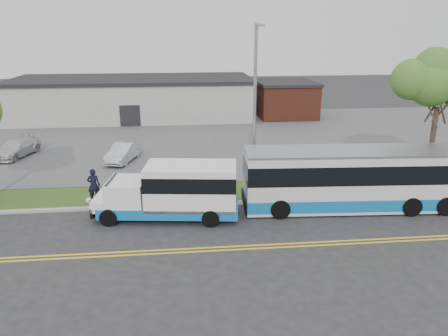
{
  "coord_description": "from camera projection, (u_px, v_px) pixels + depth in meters",
  "views": [
    {
      "loc": [
        -1.28,
        -21.21,
        9.25
      ],
      "look_at": [
        1.26,
        2.73,
        1.6
      ],
      "focal_mm": 35.0,
      "sensor_mm": 36.0,
      "label": 1
    }
  ],
  "objects": [
    {
      "name": "lane_line_north",
      "position": [
        211.0,
        248.0,
        19.39
      ],
      "size": [
        70.0,
        0.12,
        0.01
      ],
      "primitive_type": "cube",
      "color": "yellow",
      "rests_on": "ground"
    },
    {
      "name": "commercial_building",
      "position": [
        134.0,
        98.0,
        47.35
      ],
      "size": [
        25.4,
        10.4,
        4.35
      ],
      "color": "#9E9E99",
      "rests_on": "ground"
    },
    {
      "name": "parking_lot",
      "position": [
        193.0,
        137.0,
        39.13
      ],
      "size": [
        80.0,
        25.0,
        0.1
      ],
      "primitive_type": "cube",
      "color": "#4C4C4F",
      "rests_on": "ground"
    },
    {
      "name": "streetlight_near",
      "position": [
        255.0,
        105.0,
        24.34
      ],
      "size": [
        0.35,
        1.53,
        9.5
      ],
      "color": "gray",
      "rests_on": "verge"
    },
    {
      "name": "brick_wing",
      "position": [
        285.0,
        99.0,
        48.14
      ],
      "size": [
        6.3,
        7.3,
        3.9
      ],
      "color": "brown",
      "rests_on": "ground"
    },
    {
      "name": "transit_bus",
      "position": [
        353.0,
        179.0,
        23.3
      ],
      "size": [
        11.84,
        3.38,
        3.25
      ],
      "rotation": [
        0.0,
        0.0,
        -0.06
      ],
      "color": "silver",
      "rests_on": "ground"
    },
    {
      "name": "parked_car_a",
      "position": [
        123.0,
        152.0,
        31.61
      ],
      "size": [
        2.45,
        4.21,
        1.31
      ],
      "primitive_type": "imported",
      "rotation": [
        0.0,
        0.0,
        -0.28
      ],
      "color": "silver",
      "rests_on": "parking_lot"
    },
    {
      "name": "verge",
      "position": [
        202.0,
        193.0,
        25.77
      ],
      "size": [
        80.0,
        3.3,
        0.1
      ],
      "primitive_type": "cube",
      "color": "#2A4818",
      "rests_on": "ground"
    },
    {
      "name": "lane_line_south",
      "position": [
        212.0,
        251.0,
        19.1
      ],
      "size": [
        70.0,
        0.12,
        0.01
      ],
      "primitive_type": "cube",
      "color": "yellow",
      "rests_on": "ground"
    },
    {
      "name": "pedestrian",
      "position": [
        94.0,
        185.0,
        24.09
      ],
      "size": [
        0.7,
        0.47,
        1.9
      ],
      "primitive_type": "imported",
      "rotation": [
        0.0,
        0.0,
        3.16
      ],
      "color": "black",
      "rests_on": "verge"
    },
    {
      "name": "tree_east",
      "position": [
        441.0,
        84.0,
        25.41
      ],
      "size": [
        5.2,
        5.2,
        8.33
      ],
      "color": "#3B2620",
      "rests_on": "verge"
    },
    {
      "name": "curb",
      "position": [
        204.0,
        204.0,
        24.06
      ],
      "size": [
        80.0,
        0.3,
        0.15
      ],
      "primitive_type": "cube",
      "color": "#9E9B93",
      "rests_on": "ground"
    },
    {
      "name": "grocery_bag_left",
      "position": [
        89.0,
        200.0,
        24.06
      ],
      "size": [
        0.32,
        0.32,
        0.32
      ],
      "primitive_type": "sphere",
      "color": "white",
      "rests_on": "verge"
    },
    {
      "name": "parked_car_b",
      "position": [
        16.0,
        148.0,
        32.86
      ],
      "size": [
        2.99,
        4.8,
        1.3
      ],
      "primitive_type": "imported",
      "rotation": [
        0.0,
        0.0,
        -0.28
      ],
      "color": "silver",
      "rests_on": "parking_lot"
    },
    {
      "name": "shuttle_bus",
      "position": [
        177.0,
        190.0,
        22.11
      ],
      "size": [
        7.58,
        3.27,
        2.82
      ],
      "rotation": [
        0.0,
        0.0,
        -0.13
      ],
      "color": "#1066AE",
      "rests_on": "ground"
    },
    {
      "name": "grocery_bag_right",
      "position": [
        101.0,
        197.0,
        24.59
      ],
      "size": [
        0.32,
        0.32,
        0.32
      ],
      "primitive_type": "sphere",
      "color": "white",
      "rests_on": "verge"
    },
    {
      "name": "ground",
      "position": [
        206.0,
        213.0,
        23.04
      ],
      "size": [
        140.0,
        140.0,
        0.0
      ],
      "primitive_type": "plane",
      "color": "#28282B",
      "rests_on": "ground"
    }
  ]
}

